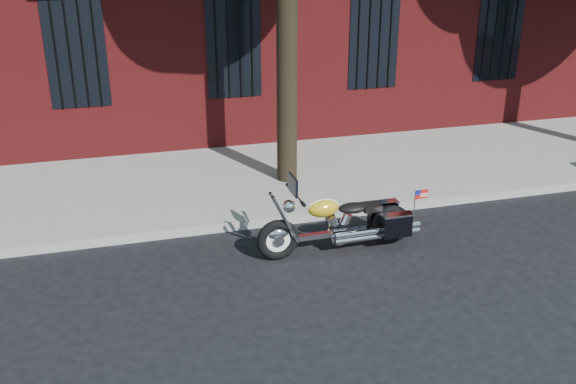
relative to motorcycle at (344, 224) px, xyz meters
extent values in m
plane|color=black|center=(-0.62, -0.23, -0.42)|extent=(120.00, 120.00, 0.00)
cube|color=gray|center=(-0.62, 1.15, -0.35)|extent=(40.00, 0.16, 0.15)
cube|color=gray|center=(-0.62, 3.03, -0.35)|extent=(40.00, 3.60, 0.15)
cube|color=black|center=(-0.62, 4.88, 1.78)|extent=(1.10, 0.14, 2.00)
cylinder|color=black|center=(-0.62, 4.80, 1.78)|extent=(0.04, 0.04, 2.00)
cylinder|color=black|center=(-0.12, 2.67, 2.08)|extent=(0.36, 0.36, 5.00)
torus|color=black|center=(-1.00, -0.01, -0.11)|extent=(0.62, 0.15, 0.62)
torus|color=black|center=(0.75, 0.02, -0.11)|extent=(0.62, 0.15, 0.62)
cylinder|color=white|center=(-1.00, -0.01, -0.11)|extent=(0.46, 0.06, 0.46)
cylinder|color=white|center=(0.75, 0.02, -0.11)|extent=(0.46, 0.06, 0.46)
ellipsoid|color=white|center=(-1.00, -0.01, -0.02)|extent=(0.33, 0.12, 0.18)
ellipsoid|color=yellow|center=(0.75, 0.02, 0.00)|extent=(0.33, 0.14, 0.18)
cube|color=white|center=(-0.13, 0.00, -0.13)|extent=(1.38, 0.12, 0.07)
cylinder|color=white|center=(-0.08, 0.00, -0.15)|extent=(0.30, 0.17, 0.29)
cylinder|color=white|center=(0.38, -0.15, -0.14)|extent=(1.15, 0.11, 0.08)
ellipsoid|color=yellow|center=(-0.33, 0.00, 0.30)|extent=(0.46, 0.27, 0.26)
ellipsoid|color=black|center=(0.13, 0.01, 0.24)|extent=(0.45, 0.27, 0.14)
cube|color=black|center=(0.72, 0.26, -0.01)|extent=(0.44, 0.16, 0.35)
cube|color=black|center=(0.73, -0.22, -0.01)|extent=(0.44, 0.16, 0.35)
cylinder|color=white|center=(-0.74, -0.01, 0.55)|extent=(0.05, 0.72, 0.03)
sphere|color=white|center=(-0.83, -0.01, 0.39)|extent=(0.19, 0.19, 0.18)
cube|color=black|center=(-0.78, -0.01, 0.70)|extent=(0.04, 0.37, 0.26)
cube|color=red|center=(1.07, -0.25, 0.45)|extent=(0.20, 0.02, 0.13)
camera|label=1|loc=(-3.04, -7.88, 3.95)|focal=40.00mm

